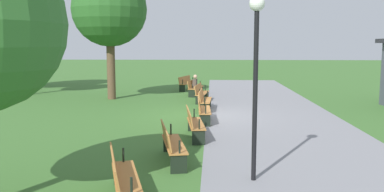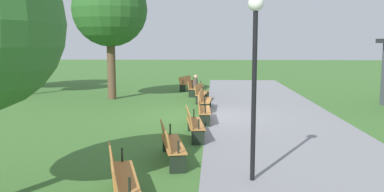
{
  "view_description": "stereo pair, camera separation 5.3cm",
  "coord_description": "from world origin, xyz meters",
  "views": [
    {
      "loc": [
        15.83,
        0.26,
        2.87
      ],
      "look_at": [
        0.0,
        -0.57,
        0.8
      ],
      "focal_mm": 36.71,
      "sensor_mm": 36.0,
      "label": 1
    },
    {
      "loc": [
        15.83,
        0.31,
        2.87
      ],
      "look_at": [
        0.0,
        -0.57,
        0.8
      ],
      "focal_mm": 36.71,
      "sensor_mm": 36.0,
      "label": 2
    }
  ],
  "objects": [
    {
      "name": "ground_plane",
      "position": [
        0.0,
        0.0,
        0.0
      ],
      "size": [
        120.0,
        120.0,
        0.0
      ],
      "primitive_type": "plane",
      "color": "#3D6B2D"
    },
    {
      "name": "path_paving",
      "position": [
        0.0,
        2.67,
        0.0
      ],
      "size": [
        32.72,
        5.26,
        0.01
      ],
      "primitive_type": "cube",
      "color": "gray",
      "rests_on": "ground"
    },
    {
      "name": "bench_0",
      "position": [
        -8.95,
        -1.39,
        0.48
      ],
      "size": [
        2.04,
        1.03,
        0.89
      ],
      "rotation": [
        0.0,
        0.0,
        -0.29
      ],
      "color": "#B27538",
      "rests_on": "ground"
    },
    {
      "name": "bench_1",
      "position": [
        -6.44,
        -0.74,
        0.48
      ],
      "size": [
        2.04,
        0.88,
        0.89
      ],
      "rotation": [
        0.0,
        0.0,
        -0.21
      ],
      "color": "#B27538",
      "rests_on": "ground"
    },
    {
      "name": "bench_2",
      "position": [
        -3.88,
        -0.31,
        0.48
      ],
      "size": [
        2.03,
        0.72,
        0.89
      ],
      "rotation": [
        0.0,
        0.0,
        -0.13
      ],
      "color": "#B27538",
      "rests_on": "ground"
    },
    {
      "name": "bench_3",
      "position": [
        -1.3,
        -0.1,
        0.48
      ],
      "size": [
        2.01,
        0.56,
        0.89
      ],
      "rotation": [
        0.0,
        0.0,
        -0.04
      ],
      "color": "#B27538",
      "rests_on": "ground"
    },
    {
      "name": "bench_4",
      "position": [
        1.3,
        -0.1,
        0.48
      ],
      "size": [
        2.01,
        0.56,
        0.89
      ],
      "rotation": [
        0.0,
        0.0,
        0.04
      ],
      "color": "#B27538",
      "rests_on": "ground"
    },
    {
      "name": "bench_5",
      "position": [
        3.88,
        -0.31,
        0.48
      ],
      "size": [
        2.03,
        0.72,
        0.89
      ],
      "rotation": [
        0.0,
        0.0,
        0.13
      ],
      "color": "#B27538",
      "rests_on": "ground"
    },
    {
      "name": "bench_6",
      "position": [
        6.44,
        -0.74,
        0.48
      ],
      "size": [
        2.04,
        0.88,
        0.89
      ],
      "rotation": [
        0.0,
        0.0,
        0.21
      ],
      "color": "#B27538",
      "rests_on": "ground"
    },
    {
      "name": "bench_7",
      "position": [
        8.95,
        -1.39,
        0.48
      ],
      "size": [
        2.04,
        1.03,
        0.89
      ],
      "rotation": [
        0.0,
        0.0,
        0.29
      ],
      "color": "#B27538",
      "rests_on": "ground"
    },
    {
      "name": "person_seated",
      "position": [
        -6.25,
        -0.64,
        0.64
      ],
      "size": [
        0.41,
        0.57,
        1.2
      ],
      "rotation": [
        0.0,
        0.0,
        -0.21
      ],
      "color": "#4C4238",
      "rests_on": "ground"
    },
    {
      "name": "tree_0",
      "position": [
        -4.68,
        -5.1,
        4.69
      ],
      "size": [
        3.9,
        3.9,
        6.67
      ],
      "color": "brown",
      "rests_on": "ground"
    },
    {
      "name": "tree_1",
      "position": [
        -8.94,
        -12.42,
        3.72
      ],
      "size": [
        4.27,
        4.27,
        5.87
      ],
      "color": "brown",
      "rests_on": "ground"
    },
    {
      "name": "tree_3",
      "position": [
        -5.73,
        -10.71,
        4.1
      ],
      "size": [
        2.65,
        2.65,
        5.47
      ],
      "color": "brown",
      "rests_on": "ground"
    },
    {
      "name": "lamp_post",
      "position": [
        7.68,
        1.15,
        2.7
      ],
      "size": [
        0.32,
        0.32,
        3.86
      ],
      "color": "black",
      "rests_on": "ground"
    }
  ]
}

